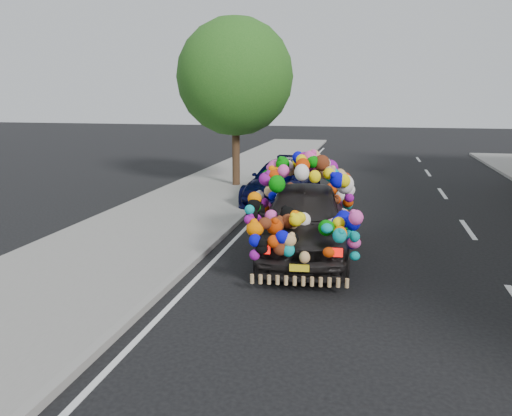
{
  "coord_description": "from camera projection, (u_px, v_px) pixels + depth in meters",
  "views": [
    {
      "loc": [
        1.07,
        -8.3,
        3.34
      ],
      "look_at": [
        -1.03,
        0.8,
        1.25
      ],
      "focal_mm": 35.0,
      "sensor_mm": 36.0,
      "label": 1
    }
  ],
  "objects": [
    {
      "name": "ground",
      "position": [
        302.0,
        289.0,
        8.86
      ],
      "size": [
        100.0,
        100.0,
        0.0
      ],
      "primitive_type": "plane",
      "color": "black",
      "rests_on": "ground"
    },
    {
      "name": "kerb",
      "position": [
        178.0,
        275.0,
        9.36
      ],
      "size": [
        0.15,
        60.0,
        0.13
      ],
      "primitive_type": "cube",
      "color": "gray",
      "rests_on": "ground"
    },
    {
      "name": "plush_art_car",
      "position": [
        304.0,
        204.0,
        10.57
      ],
      "size": [
        2.62,
        4.87,
        2.18
      ],
      "rotation": [
        0.0,
        0.0,
        0.1
      ],
      "color": "black",
      "rests_on": "ground"
    },
    {
      "name": "sidewalk",
      "position": [
        85.0,
        268.0,
        9.79
      ],
      "size": [
        4.0,
        60.0,
        0.12
      ],
      "primitive_type": "cube",
      "color": "gray",
      "rests_on": "ground"
    },
    {
      "name": "tree_near_sidewalk",
      "position": [
        235.0,
        77.0,
        17.85
      ],
      "size": [
        4.2,
        4.2,
        6.13
      ],
      "color": "#332114",
      "rests_on": "ground"
    },
    {
      "name": "navy_sedan",
      "position": [
        283.0,
        181.0,
        16.19
      ],
      "size": [
        2.24,
        4.66,
        1.31
      ],
      "primitive_type": "imported",
      "rotation": [
        0.0,
        0.0,
        -0.09
      ],
      "color": "black",
      "rests_on": "ground"
    }
  ]
}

